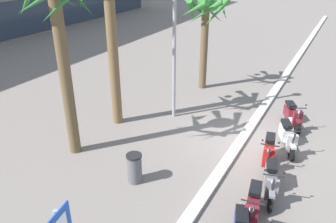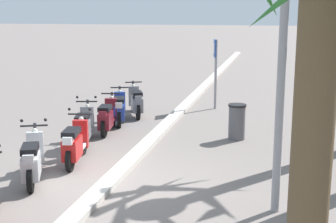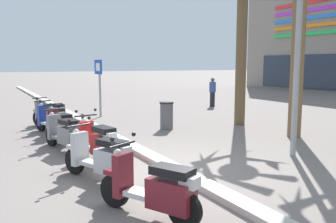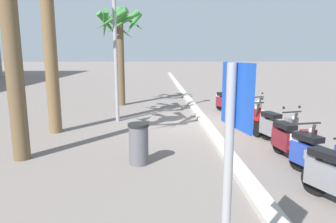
% 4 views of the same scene
% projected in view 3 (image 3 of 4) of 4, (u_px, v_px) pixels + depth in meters
% --- Properties ---
extents(ground_plane, '(200.00, 200.00, 0.00)m').
position_uv_depth(ground_plane, '(169.00, 168.00, 7.61)').
color(ground_plane, slate).
extents(curb_strip, '(60.00, 0.36, 0.12)m').
position_uv_depth(curb_strip, '(167.00, 165.00, 7.58)').
color(curb_strip, '#BCB7AD').
rests_on(curb_strip, ground).
extents(scooter_grey_lead_nearest, '(1.75, 0.92, 1.04)m').
position_uv_depth(scooter_grey_lead_nearest, '(51.00, 115.00, 12.28)').
color(scooter_grey_lead_nearest, black).
rests_on(scooter_grey_lead_nearest, ground).
extents(scooter_blue_last_in_row, '(1.71, 0.78, 1.04)m').
position_uv_depth(scooter_blue_last_in_row, '(52.00, 120.00, 11.21)').
color(scooter_blue_last_in_row, black).
rests_on(scooter_blue_last_in_row, ground).
extents(scooter_maroon_mid_front, '(1.76, 0.62, 1.04)m').
position_uv_depth(scooter_maroon_mid_front, '(60.00, 126.00, 10.24)').
color(scooter_maroon_mid_front, black).
rests_on(scooter_maroon_mid_front, ground).
extents(scooter_grey_mid_rear, '(1.72, 0.72, 1.17)m').
position_uv_depth(scooter_grey_mid_rear, '(64.00, 133.00, 9.06)').
color(scooter_grey_mid_rear, black).
rests_on(scooter_grey_mid_rear, ground).
extents(scooter_red_second_in_line, '(1.75, 0.65, 1.17)m').
position_uv_depth(scooter_red_second_in_line, '(98.00, 143.00, 7.92)').
color(scooter_red_second_in_line, black).
rests_on(scooter_red_second_in_line, ground).
extents(scooter_silver_gap_after_mid, '(1.75, 0.91, 1.17)m').
position_uv_depth(scooter_silver_gap_after_mid, '(101.00, 158.00, 6.63)').
color(scooter_silver_gap_after_mid, black).
rests_on(scooter_silver_gap_after_mid, ground).
extents(scooter_maroon_tail_end, '(1.65, 0.96, 1.17)m').
position_uv_depth(scooter_maroon_tail_end, '(155.00, 189.00, 5.04)').
color(scooter_maroon_tail_end, black).
rests_on(scooter_maroon_tail_end, ground).
extents(crossing_sign, '(0.59, 0.17, 2.40)m').
position_uv_depth(crossing_sign, '(99.00, 81.00, 14.79)').
color(crossing_sign, '#939399').
rests_on(crossing_sign, ground).
extents(pedestrian_window_shopping, '(0.34, 0.34, 1.51)m').
position_uv_depth(pedestrian_window_shopping, '(212.00, 92.00, 18.49)').
color(pedestrian_window_shopping, black).
rests_on(pedestrian_window_shopping, ground).
extents(litter_bin, '(0.48, 0.48, 0.95)m').
position_uv_depth(litter_bin, '(167.00, 115.00, 12.05)').
color(litter_bin, '#56565B').
rests_on(litter_bin, ground).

